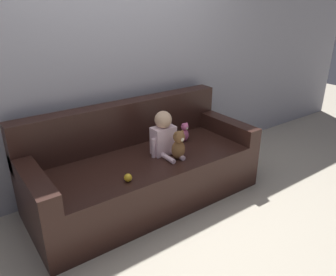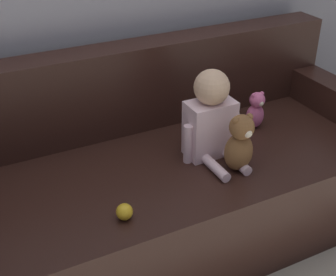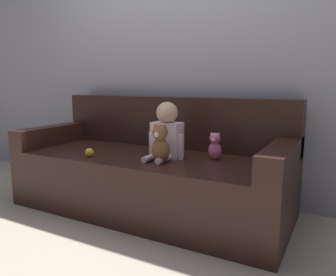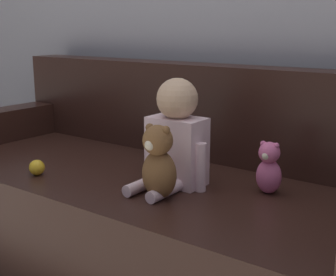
{
  "view_description": "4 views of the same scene",
  "coord_description": "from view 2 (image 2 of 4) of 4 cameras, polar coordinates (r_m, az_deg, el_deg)",
  "views": [
    {
      "loc": [
        -1.44,
        -2.36,
        1.82
      ],
      "look_at": [
        0.17,
        -0.13,
        0.65
      ],
      "focal_mm": 35.0,
      "sensor_mm": 36.0,
      "label": 1
    },
    {
      "loc": [
        -0.83,
        -1.63,
        1.65
      ],
      "look_at": [
        -0.05,
        -0.07,
        0.62
      ],
      "focal_mm": 50.0,
      "sensor_mm": 36.0,
      "label": 2
    },
    {
      "loc": [
        1.35,
        -2.17,
        1.02
      ],
      "look_at": [
        0.16,
        0.01,
        0.6
      ],
      "focal_mm": 35.0,
      "sensor_mm": 36.0,
      "label": 3
    },
    {
      "loc": [
        1.21,
        -1.49,
        1.08
      ],
      "look_at": [
        0.13,
        -0.03,
        0.64
      ],
      "focal_mm": 50.0,
      "sensor_mm": 36.0,
      "label": 4
    }
  ],
  "objects": [
    {
      "name": "ground_plane",
      "position": [
        2.46,
        0.24,
        -11.54
      ],
      "size": [
        12.0,
        12.0,
        0.0
      ],
      "primitive_type": "plane",
      "color": "#B7AD99"
    },
    {
      "name": "couch",
      "position": [
        2.31,
        -0.37,
        -4.92
      ],
      "size": [
        2.18,
        0.92,
        0.9
      ],
      "color": "black",
      "rests_on": "ground_plane"
    },
    {
      "name": "person_baby",
      "position": [
        2.13,
        5.29,
        2.4
      ],
      "size": [
        0.29,
        0.32,
        0.42
      ],
      "color": "silver",
      "rests_on": "couch"
    },
    {
      "name": "teddy_bear_brown",
      "position": [
        2.05,
        8.74,
        -0.64
      ],
      "size": [
        0.13,
        0.13,
        0.28
      ],
      "color": "brown",
      "rests_on": "couch"
    },
    {
      "name": "plush_toy_side",
      "position": [
        2.43,
        10.64,
        3.34
      ],
      "size": [
        0.1,
        0.09,
        0.2
      ],
      "color": "#DB6699",
      "rests_on": "couch"
    },
    {
      "name": "toy_ball",
      "position": [
        1.82,
        -5.33,
        -8.95
      ],
      "size": [
        0.07,
        0.07,
        0.07
      ],
      "color": "gold",
      "rests_on": "couch"
    }
  ]
}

